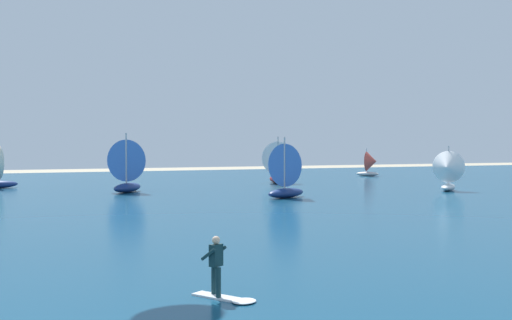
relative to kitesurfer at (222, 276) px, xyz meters
The scene contains 7 objects.
ocean 31.57m from the kitesurfer, 85.14° to the left, with size 160.00×90.00×0.10m, color navy.
kitesurfer is the anchor object (origin of this frame).
sailboat_mid_right 49.09m from the kitesurfer, 65.04° to the left, with size 3.65×4.23×4.82m.
sailboat_mid_left 41.44m from the kitesurfer, 43.62° to the left, with size 3.45×3.43×3.90m.
sailboat_heeled_over 31.63m from the kitesurfer, 62.08° to the left, with size 4.14×3.69×4.62m.
sailboat_leading 38.17m from the kitesurfer, 83.46° to the left, with size 4.20×4.50×5.00m.
sailboat_outermost 63.81m from the kitesurfer, 54.73° to the left, with size 3.04×3.05×3.45m.
Camera 1 is at (-7.98, 4.12, 4.30)m, focal length 44.34 mm.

